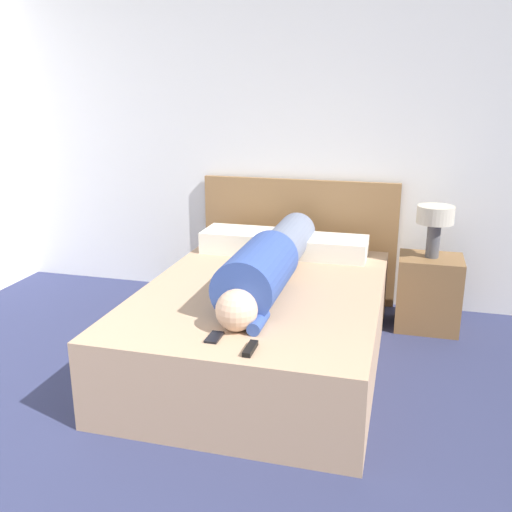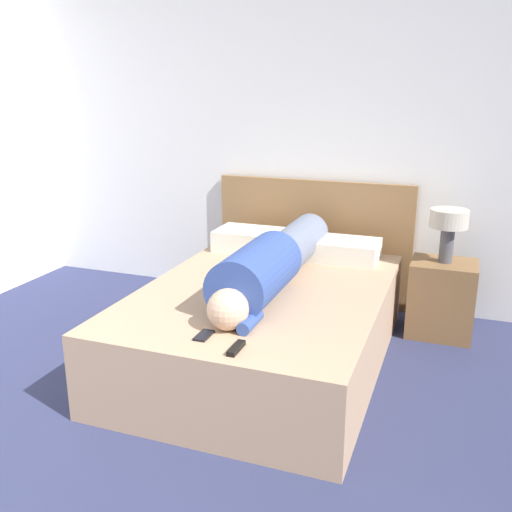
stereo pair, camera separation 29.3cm
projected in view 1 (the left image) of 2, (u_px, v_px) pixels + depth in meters
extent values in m
cube|color=white|center=(276.00, 137.00, 4.48)|extent=(5.78, 0.06, 2.60)
cube|color=tan|center=(262.00, 324.00, 3.58)|extent=(1.44, 2.01, 0.49)
cube|color=olive|center=(298.00, 240.00, 4.59)|extent=(1.56, 0.04, 0.98)
cube|color=brown|center=(428.00, 293.00, 4.07)|extent=(0.44, 0.36, 0.53)
cylinder|color=#4C4C51|center=(433.00, 240.00, 3.96)|extent=(0.09, 0.09, 0.24)
cylinder|color=beige|center=(436.00, 215.00, 3.91)|extent=(0.25, 0.25, 0.12)
sphere|color=#DBB293|center=(237.00, 310.00, 2.88)|extent=(0.22, 0.22, 0.22)
cylinder|color=#334C99|center=(258.00, 273.00, 3.25)|extent=(0.34, 0.70, 0.34)
cylinder|color=slate|center=(286.00, 244.00, 3.97)|extent=(0.28, 0.84, 0.28)
cylinder|color=#334C99|center=(259.00, 322.00, 2.92)|extent=(0.07, 0.22, 0.07)
cube|color=silver|center=(242.00, 240.00, 4.30)|extent=(0.56, 0.35, 0.16)
cube|color=silver|center=(330.00, 247.00, 4.14)|extent=(0.54, 0.35, 0.14)
cube|color=black|center=(250.00, 349.00, 2.68)|extent=(0.04, 0.15, 0.02)
cube|color=black|center=(214.00, 337.00, 2.81)|extent=(0.06, 0.13, 0.01)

